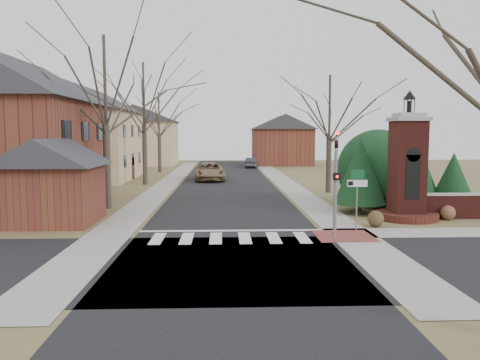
{
  "coord_description": "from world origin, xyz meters",
  "views": [
    {
      "loc": [
        -0.28,
        -18.22,
        4.29
      ],
      "look_at": [
        0.59,
        6.0,
        1.92
      ],
      "focal_mm": 35.0,
      "sensor_mm": 36.0,
      "label": 1
    }
  ],
  "objects_px": {
    "brick_gate_monument": "(407,177)",
    "sign_post": "(357,188)",
    "distant_car": "(252,163)",
    "pickup_truck": "(209,172)",
    "traffic_signal_pole": "(336,176)"
  },
  "relations": [
    {
      "from": "sign_post",
      "to": "pickup_truck",
      "type": "relative_size",
      "value": 0.47
    },
    {
      "from": "pickup_truck",
      "to": "distant_car",
      "type": "xyz_separation_m",
      "value": [
        5.0,
        16.41,
        -0.17
      ]
    },
    {
      "from": "brick_gate_monument",
      "to": "distant_car",
      "type": "distance_m",
      "value": 37.35
    },
    {
      "from": "distant_car",
      "to": "pickup_truck",
      "type": "bearing_deg",
      "value": 82.52
    },
    {
      "from": "brick_gate_monument",
      "to": "pickup_truck",
      "type": "distance_m",
      "value": 23.11
    },
    {
      "from": "pickup_truck",
      "to": "distant_car",
      "type": "distance_m",
      "value": 17.16
    },
    {
      "from": "brick_gate_monument",
      "to": "distant_car",
      "type": "relative_size",
      "value": 1.63
    },
    {
      "from": "brick_gate_monument",
      "to": "sign_post",
      "type": "bearing_deg",
      "value": -138.58
    },
    {
      "from": "brick_gate_monument",
      "to": "pickup_truck",
      "type": "height_order",
      "value": "brick_gate_monument"
    },
    {
      "from": "pickup_truck",
      "to": "distant_car",
      "type": "bearing_deg",
      "value": 69.21
    },
    {
      "from": "pickup_truck",
      "to": "distant_car",
      "type": "relative_size",
      "value": 1.49
    },
    {
      "from": "sign_post",
      "to": "brick_gate_monument",
      "type": "bearing_deg",
      "value": 41.42
    },
    {
      "from": "brick_gate_monument",
      "to": "distant_car",
      "type": "xyz_separation_m",
      "value": [
        -5.6,
        36.9,
        -1.51
      ]
    },
    {
      "from": "sign_post",
      "to": "distant_car",
      "type": "height_order",
      "value": "sign_post"
    },
    {
      "from": "traffic_signal_pole",
      "to": "pickup_truck",
      "type": "bearing_deg",
      "value": 103.33
    }
  ]
}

